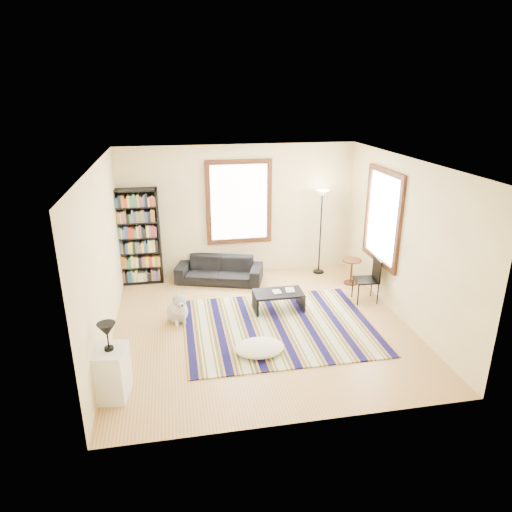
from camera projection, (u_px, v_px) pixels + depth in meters
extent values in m
cube|color=tan|center=(261.00, 328.00, 7.92)|extent=(5.00, 5.00, 0.10)
cube|color=white|center=(262.00, 159.00, 6.92)|extent=(5.00, 5.00, 0.10)
cube|color=#FDEAAA|center=(239.00, 211.00, 9.78)|extent=(5.00, 0.10, 2.80)
cube|color=#FDEAAA|center=(306.00, 323.00, 5.07)|extent=(5.00, 0.10, 2.80)
cube|color=#FDEAAA|center=(99.00, 259.00, 6.99)|extent=(0.10, 5.00, 2.80)
cube|color=#FDEAAA|center=(406.00, 240.00, 7.86)|extent=(0.10, 5.00, 2.80)
cube|color=white|center=(239.00, 202.00, 9.63)|extent=(1.20, 0.06, 1.60)
cube|color=white|center=(383.00, 217.00, 8.52)|extent=(0.06, 1.20, 1.60)
cube|color=#0E0C3D|center=(279.00, 326.00, 7.85)|extent=(3.23, 2.58, 0.02)
imported|color=black|center=(219.00, 270.00, 9.62)|extent=(1.91, 1.20, 0.52)
cube|color=black|center=(138.00, 237.00, 9.34)|extent=(0.90, 0.30, 2.00)
cube|color=black|center=(278.00, 301.00, 8.39)|extent=(1.02, 0.79, 0.36)
imported|color=beige|center=(273.00, 292.00, 8.31)|extent=(0.20, 0.15, 0.02)
imported|color=beige|center=(286.00, 290.00, 8.40)|extent=(0.18, 0.23, 0.02)
ellipsoid|color=white|center=(260.00, 348.00, 7.04)|extent=(0.81, 0.63, 0.19)
cylinder|color=#421A10|center=(351.00, 272.00, 9.51)|extent=(0.49, 0.49, 0.54)
cube|color=black|center=(366.00, 280.00, 8.68)|extent=(0.45, 0.44, 0.86)
cube|color=white|center=(112.00, 373.00, 5.98)|extent=(0.45, 0.55, 0.70)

